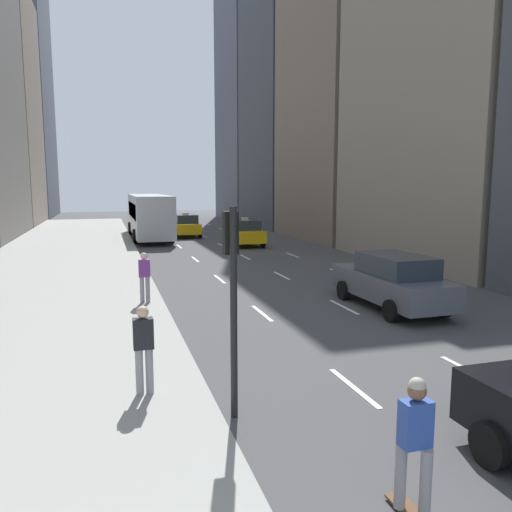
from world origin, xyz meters
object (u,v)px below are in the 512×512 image
Objects in this scene: taxi_lead at (185,225)px; taxi_second at (244,232)px; sedan_silver_behind at (392,281)px; pedestrian_far_walking at (144,275)px; pedestrian_mid_block at (144,345)px; city_bus at (149,215)px; skateboarder at (415,441)px; traffic_light_pole at (232,278)px.

taxi_lead and taxi_second have the same top height.
pedestrian_far_walking reaches higher than sedan_silver_behind.
pedestrian_mid_block is 7.36m from pedestrian_far_walking.
sedan_silver_behind is (2.80, -24.87, 0.02)m from taxi_lead.
city_bus reaches higher than pedestrian_mid_block.
taxi_second is at bearing 78.73° from skateboarder.
taxi_second is 0.90× the size of sedan_silver_behind.
pedestrian_far_walking is 0.46× the size of traffic_light_pole.
sedan_silver_behind is at bearing 40.98° from traffic_light_pole.
traffic_light_pole is (-6.75, -23.73, 1.53)m from taxi_second.
taxi_second is at bearing -48.92° from city_bus.
traffic_light_pole reaches higher than taxi_second.
taxi_lead is at bearing 82.68° from traffic_light_pole.
pedestrian_mid_block is at bearing -95.00° from city_bus.
pedestrian_far_walking is (-7.60, 2.44, 0.17)m from sedan_silver_behind.
pedestrian_mid_block is (-2.55, -29.20, -0.72)m from city_bus.
taxi_second is 17.86m from sedan_silver_behind.
skateboarder is at bearing -56.44° from pedestrian_mid_block.
pedestrian_mid_block is at bearing -100.22° from taxi_lead.
taxi_second is at bearing 90.00° from sedan_silver_behind.
taxi_second is 2.52× the size of skateboarder.
pedestrian_far_walking is 8.45m from traffic_light_pole.
sedan_silver_behind is at bearing -90.00° from taxi_second.
taxi_lead is at bearing 85.67° from skateboarder.
skateboarder is at bearing -120.54° from sedan_silver_behind.
taxi_lead is at bearing 96.42° from sedan_silver_behind.
pedestrian_far_walking is (-4.80, -22.43, 0.19)m from taxi_lead.
pedestrian_far_walking is at bearing -102.08° from taxi_lead.
taxi_lead is 1.00× the size of taxi_second.
city_bus is 29.32m from pedestrian_mid_block.
city_bus is (-5.61, 6.44, 0.91)m from taxi_second.
traffic_light_pole reaches higher than skateboarder.
pedestrian_far_walking is at bearing 95.86° from traffic_light_pole.
city_bus is at bearing -168.50° from taxi_lead.
skateboarder is 0.48× the size of traffic_light_pole.
taxi_lead is 2.67× the size of pedestrian_mid_block.
taxi_lead reaches higher than pedestrian_far_walking.
taxi_lead is 1.22× the size of traffic_light_pole.
city_bus reaches higher than taxi_lead.
taxi_lead is 7.55m from taxi_second.
skateboarder is (-2.57, -33.98, 0.08)m from taxi_lead.
pedestrian_mid_block is at bearing -94.40° from pedestrian_far_walking.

